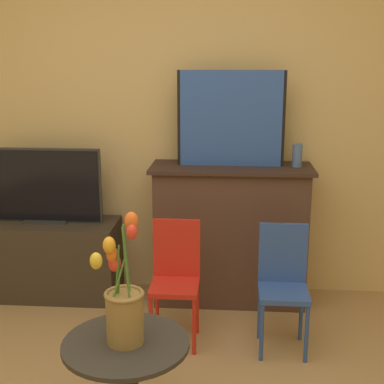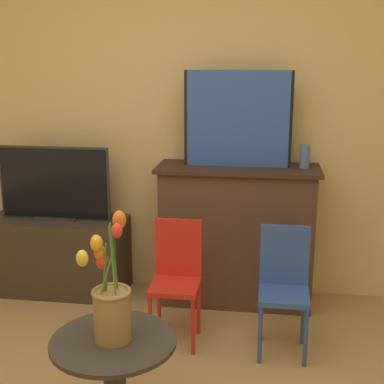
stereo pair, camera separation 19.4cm
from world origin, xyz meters
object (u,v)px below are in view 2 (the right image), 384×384
Objects in this scene: painting at (238,119)px; vase_tulips at (111,302)px; tv_monitor at (54,184)px; chair_blue at (284,282)px; chair_red at (177,273)px.

painting is 1.69m from vase_tulips.
vase_tulips is at bearing -60.29° from tv_monitor.
painting reaches higher than chair_blue.
chair_red is (0.97, -0.56, -0.38)m from tv_monitor.
tv_monitor is 1.75m from chair_blue.
chair_blue is (0.32, -0.62, -0.86)m from painting.
painting is 0.96× the size of chair_blue.
painting is 0.96× the size of chair_red.
chair_red is 0.63m from chair_blue.
vase_tulips is at bearing -105.66° from painting.
tv_monitor is at bearing 150.10° from chair_red.
vase_tulips reaches higher than chair_blue.
tv_monitor is at bearing -178.68° from painting.
chair_red is (-0.31, -0.59, -0.86)m from painting.
painting is at bearing 117.25° from chair_blue.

